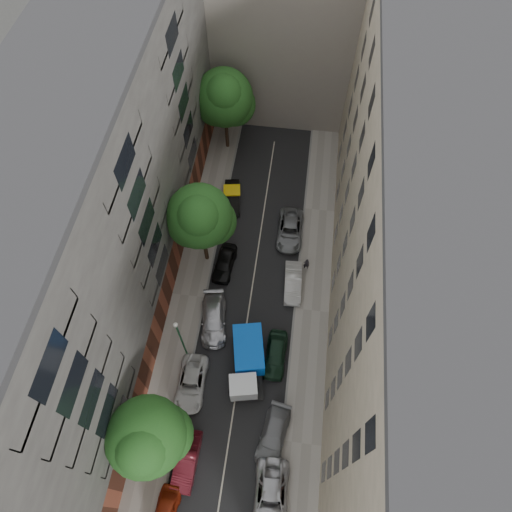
% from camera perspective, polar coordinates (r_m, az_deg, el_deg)
% --- Properties ---
extents(ground, '(120.00, 120.00, 0.00)m').
position_cam_1_polar(ground, '(40.69, -0.79, -5.95)').
color(ground, '#4C4C49').
rests_on(ground, ground).
extents(road_surface, '(8.00, 44.00, 0.02)m').
position_cam_1_polar(road_surface, '(40.68, -0.79, -5.94)').
color(road_surface, black).
rests_on(road_surface, ground).
extents(sidewalk_left, '(3.00, 44.00, 0.15)m').
position_cam_1_polar(sidewalk_left, '(41.37, -8.38, -4.94)').
color(sidewalk_left, gray).
rests_on(sidewalk_left, ground).
extents(sidewalk_right, '(3.00, 44.00, 0.15)m').
position_cam_1_polar(sidewalk_right, '(40.62, 6.97, -6.79)').
color(sidewalk_right, gray).
rests_on(sidewalk_right, ground).
extents(building_left, '(8.00, 44.00, 20.00)m').
position_cam_1_polar(building_left, '(34.62, -19.37, 3.51)').
color(building_left, '#484643').
rests_on(building_left, ground).
extents(building_right, '(8.00, 44.00, 20.00)m').
position_cam_1_polar(building_right, '(32.81, 18.39, -0.64)').
color(building_right, '#BFAD94').
rests_on(building_right, ground).
extents(building_endcap, '(18.00, 12.00, 18.00)m').
position_cam_1_polar(building_endcap, '(52.86, 3.81, 27.31)').
color(building_endcap, slate).
rests_on(building_endcap, ground).
extents(tarp_truck, '(3.34, 6.07, 2.63)m').
position_cam_1_polar(tarp_truck, '(37.29, -1.11, -12.98)').
color(tarp_truck, black).
rests_on(tarp_truck, ground).
extents(car_left_1, '(1.62, 4.41, 1.44)m').
position_cam_1_polar(car_left_1, '(36.84, -8.70, -23.97)').
color(car_left_1, '#4A0E16').
rests_on(car_left_1, ground).
extents(car_left_2, '(2.28, 4.79, 1.32)m').
position_cam_1_polar(car_left_2, '(37.95, -8.09, -15.48)').
color(car_left_2, silver).
rests_on(car_left_2, ground).
extents(car_left_3, '(2.87, 5.35, 1.47)m').
position_cam_1_polar(car_left_3, '(39.45, -5.32, -7.87)').
color(car_left_3, '#BAB9BF').
rests_on(car_left_3, ground).
extents(car_left_4, '(2.01, 4.27, 1.41)m').
position_cam_1_polar(car_left_4, '(41.87, -3.95, -0.88)').
color(car_left_4, black).
rests_on(car_left_4, ground).
extents(car_left_5, '(2.15, 4.43, 1.40)m').
position_cam_1_polar(car_left_5, '(46.08, -2.98, 7.35)').
color(car_left_5, black).
rests_on(car_left_5, ground).
extents(car_right_0, '(2.70, 5.42, 1.47)m').
position_cam_1_polar(car_right_0, '(36.29, 1.87, -28.02)').
color(car_right_0, '#B4B4B9').
rests_on(car_right_0, ground).
extents(car_right_1, '(2.65, 4.91, 1.35)m').
position_cam_1_polar(car_right_1, '(36.79, 2.19, -21.46)').
color(car_right_1, slate).
rests_on(car_right_1, ground).
extents(car_right_2, '(1.82, 4.29, 1.45)m').
position_cam_1_polar(car_right_2, '(38.24, 2.48, -12.22)').
color(car_right_2, black).
rests_on(car_right_2, ground).
extents(car_right_3, '(1.75, 4.32, 1.39)m').
position_cam_1_polar(car_right_3, '(40.95, 4.63, -3.35)').
color(car_right_3, silver).
rests_on(car_right_3, ground).
extents(car_right_4, '(2.43, 5.12, 1.41)m').
position_cam_1_polar(car_right_4, '(43.80, 4.25, 3.24)').
color(car_right_4, slate).
rests_on(car_right_4, ground).
extents(tree_near, '(5.50, 5.26, 8.58)m').
position_cam_1_polar(tree_near, '(32.29, -13.36, -21.34)').
color(tree_near, '#382619').
rests_on(tree_near, sidewalk_left).
extents(tree_mid, '(5.67, 5.45, 9.62)m').
position_cam_1_polar(tree_mid, '(37.47, -6.93, 4.65)').
color(tree_mid, '#382619').
rests_on(tree_mid, sidewalk_left).
extents(tree_far, '(5.90, 5.71, 9.57)m').
position_cam_1_polar(tree_far, '(47.06, -3.90, 18.88)').
color(tree_far, '#382619').
rests_on(tree_far, sidewalk_left).
extents(lamp_post, '(0.36, 0.36, 6.98)m').
position_cam_1_polar(lamp_post, '(35.22, -9.40, -10.06)').
color(lamp_post, '#1A5B31').
rests_on(lamp_post, sidewalk_left).
extents(pedestrian, '(0.56, 0.37, 1.54)m').
position_cam_1_polar(pedestrian, '(41.73, 6.32, -1.00)').
color(pedestrian, black).
rests_on(pedestrian, sidewalk_right).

